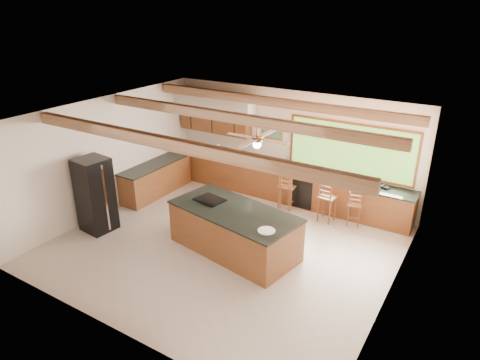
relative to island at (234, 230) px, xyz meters
The scene contains 9 objects.
ground 0.58m from the island, 166.38° to the left, with size 7.20×7.20×0.00m, color #B9AA9A.
room_shell 1.91m from the island, 121.89° to the left, with size 7.27×6.54×3.02m.
counter_run 2.81m from the island, 113.01° to the left, with size 7.12×3.10×1.23m.
island is the anchor object (origin of this frame).
refrigerator 3.47m from the island, 164.77° to the right, with size 0.78×0.76×1.82m.
bar_stool_a 2.47m from the island, 89.07° to the left, with size 0.39×0.39×1.04m.
bar_stool_b 2.47m from the island, 87.72° to the left, with size 0.40×0.40×1.04m.
bar_stool_c 2.64m from the island, 61.90° to the left, with size 0.42×0.42×1.10m.
bar_stool_d 3.12m from the island, 52.38° to the left, with size 0.40×0.40×0.95m.
Camera 1 is at (4.69, -7.01, 5.17)m, focal length 32.00 mm.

